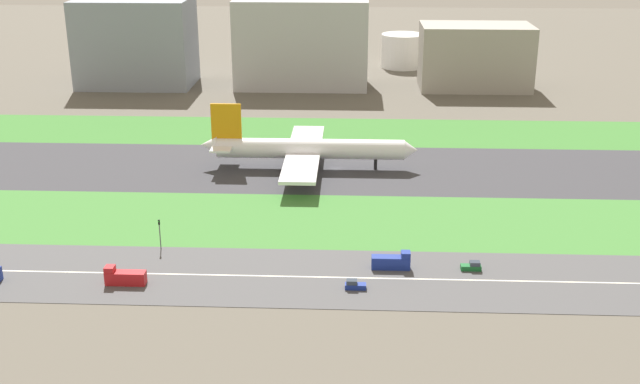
# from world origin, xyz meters

# --- Properties ---
(ground_plane) EXTENTS (800.00, 800.00, 0.00)m
(ground_plane) POSITION_xyz_m (0.00, 0.00, 0.00)
(ground_plane) COLOR #5B564C
(runway) EXTENTS (280.00, 46.00, 0.10)m
(runway) POSITION_xyz_m (0.00, 0.00, 0.05)
(runway) COLOR #38383D
(runway) RESTS_ON ground_plane
(grass_median_north) EXTENTS (280.00, 36.00, 0.10)m
(grass_median_north) POSITION_xyz_m (0.00, 41.00, 0.05)
(grass_median_north) COLOR #3D7A33
(grass_median_north) RESTS_ON ground_plane
(grass_median_south) EXTENTS (280.00, 36.00, 0.10)m
(grass_median_south) POSITION_xyz_m (0.00, -41.00, 0.05)
(grass_median_south) COLOR #427F38
(grass_median_south) RESTS_ON ground_plane
(highway) EXTENTS (280.00, 28.00, 0.10)m
(highway) POSITION_xyz_m (0.00, -73.00, 0.05)
(highway) COLOR #4C4C4F
(highway) RESTS_ON ground_plane
(highway_centerline) EXTENTS (266.00, 0.50, 0.01)m
(highway_centerline) POSITION_xyz_m (0.00, -73.00, 0.11)
(highway_centerline) COLOR silver
(highway_centerline) RESTS_ON highway
(airliner) EXTENTS (65.00, 56.00, 19.70)m
(airliner) POSITION_xyz_m (-9.23, 0.00, 6.23)
(airliner) COLOR white
(airliner) RESTS_ON runway
(truck_0) EXTENTS (8.40, 2.50, 4.00)m
(truck_0) POSITION_xyz_m (-42.14, -78.00, 1.67)
(truck_0) COLOR #B2191E
(truck_0) RESTS_ON highway
(truck_1) EXTENTS (8.40, 2.50, 4.00)m
(truck_1) POSITION_xyz_m (14.11, -68.00, 1.67)
(truck_1) COLOR navy
(truck_1) RESTS_ON highway
(car_0) EXTENTS (4.40, 1.80, 2.00)m
(car_0) POSITION_xyz_m (5.97, -78.00, 0.92)
(car_0) COLOR navy
(car_0) RESTS_ON highway
(car_1) EXTENTS (4.40, 1.80, 2.00)m
(car_1) POSITION_xyz_m (31.48, -68.00, 0.92)
(car_1) COLOR #19662D
(car_1) RESTS_ON highway
(traffic_light) EXTENTS (0.36, 0.50, 7.20)m
(traffic_light) POSITION_xyz_m (-38.80, -60.01, 4.29)
(traffic_light) COLOR #4C4C51
(traffic_light) RESTS_ON highway
(terminal_building) EXTENTS (48.79, 31.34, 37.27)m
(terminal_building) POSITION_xyz_m (-90.00, 114.00, 18.64)
(terminal_building) COLOR gray
(terminal_building) RESTS_ON ground_plane
(hangar_building) EXTENTS (56.87, 27.25, 37.63)m
(hangar_building) POSITION_xyz_m (-17.70, 114.00, 18.82)
(hangar_building) COLOR #B2B2B7
(hangar_building) RESTS_ON ground_plane
(office_tower) EXTENTS (46.84, 26.95, 27.18)m
(office_tower) POSITION_xyz_m (57.03, 114.00, 13.59)
(office_tower) COLOR #9E998E
(office_tower) RESTS_ON ground_plane
(fuel_tank_west) EXTENTS (25.96, 25.96, 12.19)m
(fuel_tank_west) POSITION_xyz_m (-6.04, 159.00, 6.10)
(fuel_tank_west) COLOR silver
(fuel_tank_west) RESTS_ON ground_plane
(fuel_tank_centre) EXTENTS (20.79, 20.79, 16.14)m
(fuel_tank_centre) POSITION_xyz_m (28.60, 159.00, 8.07)
(fuel_tank_centre) COLOR silver
(fuel_tank_centre) RESTS_ON ground_plane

